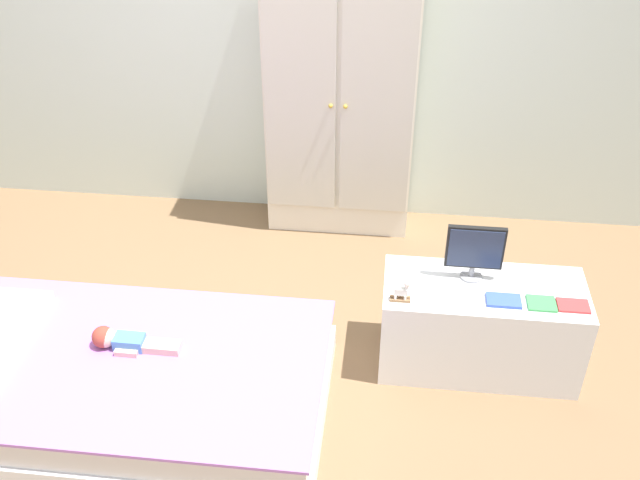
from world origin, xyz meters
name	(u,v)px	position (x,y,z in m)	size (l,w,h in m)	color
ground_plane	(239,380)	(0.00, 0.00, -0.01)	(10.00, 10.00, 0.02)	brown
bed	(134,384)	(-0.41, -0.22, 0.14)	(1.69, 0.99, 0.28)	white
doll	(120,340)	(-0.48, -0.14, 0.32)	(0.39, 0.13, 0.10)	#4C84C6
wardrobe	(341,94)	(0.34, 1.39, 0.85)	(0.83, 0.31, 1.69)	white
tv_stand	(480,326)	(1.10, 0.24, 0.23)	(0.91, 0.41, 0.45)	white
tv_monitor	(475,250)	(1.04, 0.31, 0.61)	(0.26, 0.10, 0.27)	#99999E
rocking_horse_toy	(402,291)	(0.73, 0.11, 0.50)	(0.09, 0.04, 0.11)	#8E6642
book_blue	(504,300)	(1.17, 0.15, 0.46)	(0.15, 0.09, 0.01)	blue
book_green	(541,303)	(1.33, 0.15, 0.46)	(0.12, 0.11, 0.01)	#429E51
book_red	(573,306)	(1.47, 0.15, 0.46)	(0.14, 0.09, 0.01)	#CC3838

